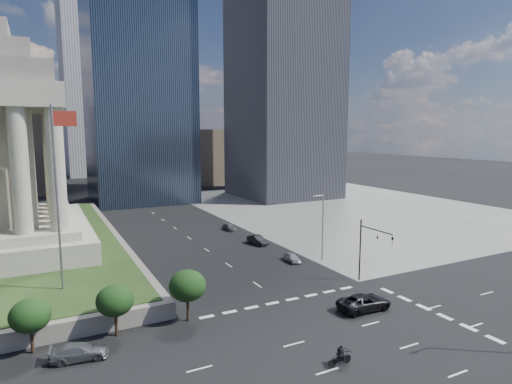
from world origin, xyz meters
TOP-DOWN VIEW (x-y plane):
  - ground at (0.00, 100.00)m, footprint 500.00×500.00m
  - sidewalk_ne at (46.00, 60.00)m, footprint 68.00×90.00m
  - flagpole at (-21.83, 24.00)m, footprint 2.52×0.24m
  - midrise_glass at (2.00, 95.00)m, footprint 26.00×26.00m
  - highrise_ne at (42.00, 85.00)m, footprint 26.00×28.00m
  - building_filler_ne at (32.00, 130.00)m, footprint 20.00×30.00m
  - building_filler_nw at (-30.00, 130.00)m, footprint 24.00×30.00m
  - traffic_signal_ne at (12.50, 13.70)m, footprint 0.30×5.74m
  - street_lamp_north at (13.33, 25.00)m, footprint 2.13×0.22m
  - pickup_truck at (6.79, 7.99)m, footprint 2.97×6.15m
  - suv_grey at (-21.50, 11.00)m, footprint 2.62×4.97m
  - parked_sedan_near at (9.00, 26.23)m, footprint 1.99×3.88m
  - parked_sedan_mid at (9.00, 37.40)m, footprint 4.69×2.14m
  - parked_sedan_far at (9.00, 49.38)m, footprint 3.92×1.71m
  - motorcycle_trail at (-2.52, 0.31)m, footprint 2.28×0.65m

SIDE VIEW (x-z plane):
  - ground at x=0.00m, z-range 0.00..0.00m
  - sidewalk_ne at x=46.00m, z-range 0.00..0.03m
  - parked_sedan_near at x=9.00m, z-range 0.00..1.26m
  - parked_sedan_far at x=9.00m, z-range 0.00..1.31m
  - suv_grey at x=-21.50m, z-range 0.00..1.37m
  - parked_sedan_mid at x=9.00m, z-range 0.00..1.49m
  - pickup_truck at x=6.79m, z-range 0.00..1.69m
  - motorcycle_trail at x=-2.52m, z-range 0.00..1.69m
  - traffic_signal_ne at x=12.50m, z-range 1.25..9.25m
  - street_lamp_north at x=13.33m, z-range 0.66..10.66m
  - building_filler_ne at x=32.00m, z-range 0.00..20.00m
  - flagpole at x=-21.83m, z-range 3.11..23.11m
  - building_filler_nw at x=-30.00m, z-range 0.00..28.00m
  - midrise_glass at x=2.00m, z-range 0.00..60.00m
  - highrise_ne at x=42.00m, z-range 0.00..100.00m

